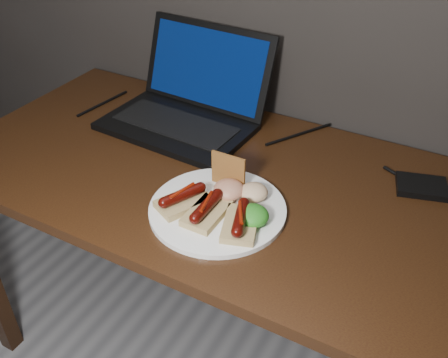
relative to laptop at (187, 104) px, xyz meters
name	(u,v)px	position (x,y,z in m)	size (l,w,h in m)	color
desk	(219,201)	(0.21, -0.19, -0.14)	(1.40, 0.70, 0.75)	#341F0D
laptop	(187,104)	(0.00, 0.00, 0.00)	(0.43, 0.36, 0.25)	black
hard_drive	(422,186)	(0.66, -0.02, -0.05)	(0.11, 0.08, 0.02)	black
desk_cables	(238,137)	(0.17, -0.02, -0.05)	(0.99, 0.34, 0.01)	black
plate	(218,209)	(0.28, -0.32, -0.05)	(0.31, 0.31, 0.01)	white
bread_sausage_left	(183,199)	(0.21, -0.35, -0.02)	(0.11, 0.13, 0.04)	tan
bread_sausage_center	(207,210)	(0.27, -0.36, -0.02)	(0.07, 0.12, 0.04)	tan
bread_sausage_right	(240,221)	(0.35, -0.36, -0.02)	(0.10, 0.13, 0.04)	tan
crispbread	(228,171)	(0.26, -0.24, 0.00)	(0.09, 0.01, 0.09)	#B06D30
salad_greens	(253,216)	(0.37, -0.33, -0.02)	(0.07, 0.07, 0.04)	#195E12
salsa_mound	(229,190)	(0.28, -0.28, -0.02)	(0.07, 0.07, 0.04)	maroon
coleslaw_mound	(254,192)	(0.33, -0.25, -0.02)	(0.06, 0.06, 0.04)	beige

